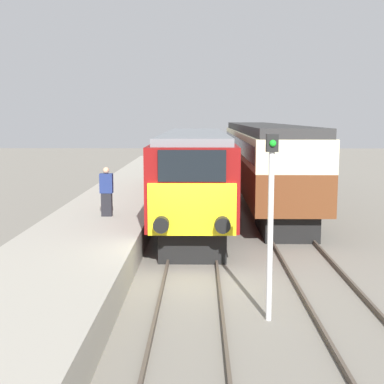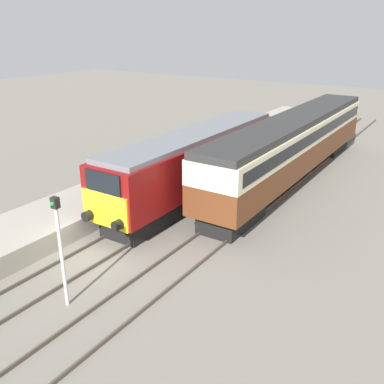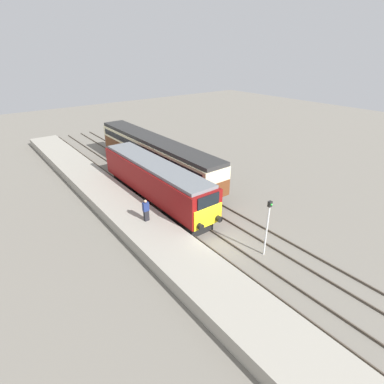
{
  "view_description": "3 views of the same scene",
  "coord_description": "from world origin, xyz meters",
  "px_view_note": "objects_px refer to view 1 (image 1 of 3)",
  "views": [
    {
      "loc": [
        0.24,
        -14.04,
        4.31
      ],
      "look_at": [
        0.0,
        0.72,
        2.23
      ],
      "focal_mm": 50.0,
      "sensor_mm": 36.0,
      "label": 1
    },
    {
      "loc": [
        11.96,
        -11.02,
        8.89
      ],
      "look_at": [
        1.7,
        4.72,
        1.6
      ],
      "focal_mm": 40.0,
      "sensor_mm": 36.0,
      "label": 2
    },
    {
      "loc": [
        -11.88,
        -12.93,
        12.38
      ],
      "look_at": [
        1.7,
        4.72,
        1.6
      ],
      "focal_mm": 28.0,
      "sensor_mm": 36.0,
      "label": 3
    }
  ],
  "objects_px": {
    "passenger_carriage": "(262,154)",
    "person_on_platform": "(107,192)",
    "locomotive": "(195,172)",
    "signal_post": "(271,212)"
  },
  "relations": [
    {
      "from": "passenger_carriage",
      "to": "person_on_platform",
      "type": "height_order",
      "value": "passenger_carriage"
    },
    {
      "from": "locomotive",
      "to": "signal_post",
      "type": "bearing_deg",
      "value": -81.06
    },
    {
      "from": "signal_post",
      "to": "person_on_platform",
      "type": "bearing_deg",
      "value": 123.24
    },
    {
      "from": "person_on_platform",
      "to": "locomotive",
      "type": "bearing_deg",
      "value": 50.56
    },
    {
      "from": "locomotive",
      "to": "passenger_carriage",
      "type": "bearing_deg",
      "value": 59.0
    },
    {
      "from": "locomotive",
      "to": "person_on_platform",
      "type": "height_order",
      "value": "locomotive"
    },
    {
      "from": "passenger_carriage",
      "to": "signal_post",
      "type": "distance_m",
      "value": 16.56
    },
    {
      "from": "locomotive",
      "to": "person_on_platform",
      "type": "relative_size",
      "value": 8.56
    },
    {
      "from": "passenger_carriage",
      "to": "person_on_platform",
      "type": "xyz_separation_m",
      "value": [
        -6.4,
        -9.3,
        -0.65
      ]
    },
    {
      "from": "locomotive",
      "to": "person_on_platform",
      "type": "xyz_separation_m",
      "value": [
        -3.0,
        -3.64,
        -0.33
      ]
    }
  ]
}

